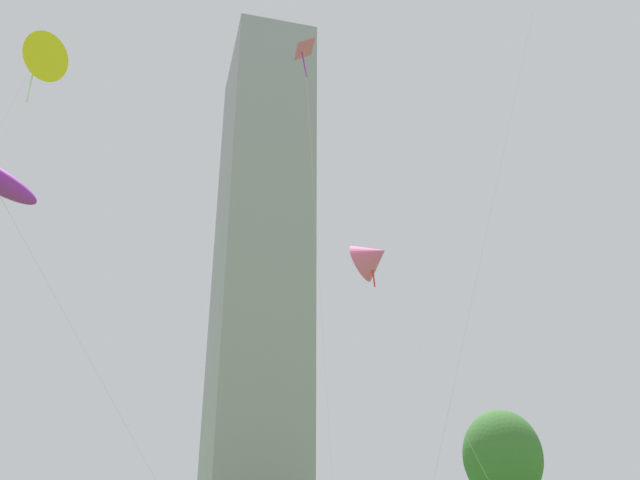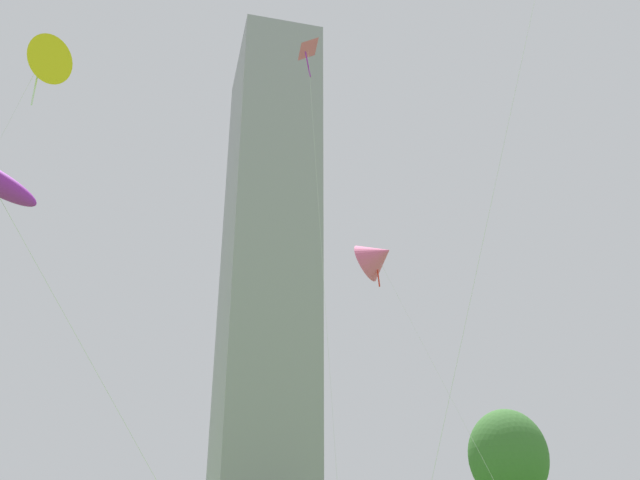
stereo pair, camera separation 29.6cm
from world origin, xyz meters
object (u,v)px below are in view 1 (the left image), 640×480
Objects in this scene: kite_flying_2 at (373,257)px; park_tree_1 at (511,479)px; kite_flying_4 at (36,59)px; kite_flying_5 at (305,56)px; distant_highrise_0 at (260,266)px; park_tree_0 at (503,457)px.

kite_flying_2 is 2.78× the size of park_tree_1.
kite_flying_5 is at bearing -9.31° from kite_flying_4.
kite_flying_4 is 0.32× the size of distant_highrise_0.
kite_flying_2 is at bearing 129.06° from park_tree_0.
kite_flying_4 is 0.88× the size of kite_flying_5.
kite_flying_2 is at bearing -165.71° from park_tree_1.
park_tree_0 is at bearing -50.94° from kite_flying_2.
distant_highrise_0 reaches higher than kite_flying_5.
kite_flying_4 is at bearing 170.69° from kite_flying_5.
kite_flying_2 is at bearing -2.93° from kite_flying_4.
park_tree_0 is at bearing -135.22° from park_tree_1.
park_tree_1 is (14.00, 3.57, -13.89)m from kite_flying_2.
kite_flying_5 is (-6.32, -1.60, 13.94)m from kite_flying_2.
kite_flying_2 is at bearing -92.87° from distant_highrise_0.
kite_flying_2 is 2.44× the size of park_tree_0.
kite_flying_2 is 0.62× the size of kite_flying_5.
distant_highrise_0 is at bearing 69.12° from kite_flying_5.
kite_flying_4 is 36.68m from park_tree_0.
park_tree_1 is 77.35m from distant_highrise_0.
kite_flying_5 reaches higher than park_tree_0.
park_tree_0 is at bearing -13.86° from kite_flying_4.
park_tree_1 is (37.39, 2.37, -22.86)m from kite_flying_4.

